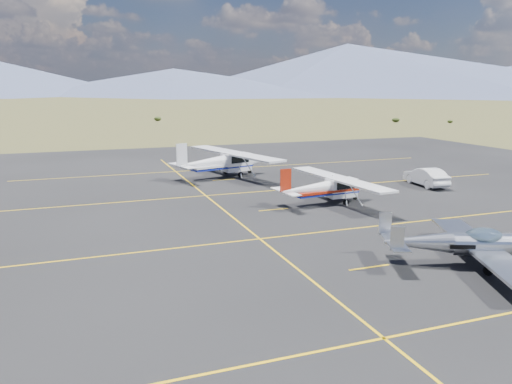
{
  "coord_description": "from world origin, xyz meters",
  "views": [
    {
      "loc": [
        -14.64,
        -20.97,
        7.69
      ],
      "look_at": [
        -4.77,
        5.92,
        1.6
      ],
      "focal_mm": 35.0,
      "sensor_mm": 36.0,
      "label": 1
    }
  ],
  "objects": [
    {
      "name": "aircraft_low_wing",
      "position": [
        1.12,
        -4.66,
        0.98
      ],
      "size": [
        6.93,
        9.21,
        2.04
      ],
      "rotation": [
        0.0,
        0.0,
        -0.39
      ],
      "color": "silver",
      "rests_on": "apron"
    },
    {
      "name": "aircraft_plain",
      "position": [
        -2.79,
        19.77,
        1.4
      ],
      "size": [
        8.28,
        12.38,
        3.15
      ],
      "rotation": [
        0.0,
        0.0,
        0.27
      ],
      "color": "white",
      "rests_on": "apron"
    },
    {
      "name": "apron",
      "position": [
        0.0,
        7.0,
        0.0
      ],
      "size": [
        72.0,
        72.0,
        0.02
      ],
      "primitive_type": "cube",
      "color": "black",
      "rests_on": "ground"
    },
    {
      "name": "ground",
      "position": [
        0.0,
        0.0,
        0.0
      ],
      "size": [
        1600.0,
        1600.0,
        0.0
      ],
      "primitive_type": "plane",
      "color": "#383D1C",
      "rests_on": "ground"
    },
    {
      "name": "sedan",
      "position": [
        11.22,
        10.62,
        0.73
      ],
      "size": [
        1.94,
        4.48,
        1.43
      ],
      "primitive_type": "imported",
      "rotation": [
        0.0,
        0.0,
        3.04
      ],
      "color": "silver",
      "rests_on": "apron"
    },
    {
      "name": "aircraft_cessna",
      "position": [
        0.95,
        7.88,
        1.14
      ],
      "size": [
        6.12,
        10.16,
        2.56
      ],
      "rotation": [
        0.0,
        0.0,
        0.1
      ],
      "color": "white",
      "rests_on": "apron"
    }
  ]
}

